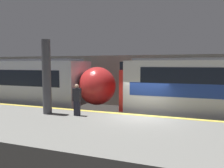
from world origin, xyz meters
TOP-DOWN VIEW (x-y plane):
  - ground_plane at (0.00, 0.00)m, footprint 120.00×120.00m
  - platform at (0.00, -2.74)m, footprint 40.00×5.48m
  - station_rear_barrier at (0.00, 6.64)m, footprint 50.00×0.15m
  - support_pillar_near at (-4.73, -1.41)m, footprint 0.45×0.45m
  - person_waiting at (-3.04, -1.29)m, footprint 0.38×0.24m

SIDE VIEW (x-z plane):
  - ground_plane at x=0.00m, z-range 0.00..0.00m
  - platform at x=0.00m, z-range 0.00..0.94m
  - person_waiting at x=-3.04m, z-range 0.98..2.58m
  - station_rear_barrier at x=0.00m, z-range 0.00..4.25m
  - support_pillar_near at x=-4.73m, z-range 0.94..4.78m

